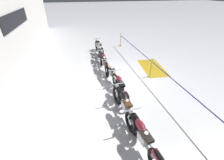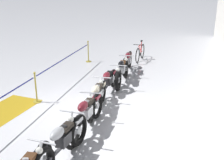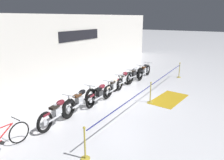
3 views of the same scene
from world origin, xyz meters
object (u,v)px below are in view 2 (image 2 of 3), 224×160
at_px(motorcycle_maroon_0, 128,62).
at_px(motorcycle_cream_3, 97,97).
at_px(motorcycle_black_1, 122,71).
at_px(stanchion_far_left, 53,70).
at_px(motorcycle_silver_5, 62,143).
at_px(stanchion_mid_left, 36,92).
at_px(motorcycle_maroon_4, 86,115).
at_px(motorcycle_maroon_2, 108,82).
at_px(bicycle, 140,53).
at_px(floor_banner, 3,112).

height_order(motorcycle_maroon_0, motorcycle_cream_3, motorcycle_maroon_0).
height_order(motorcycle_black_1, stanchion_far_left, stanchion_far_left).
distance_m(motorcycle_black_1, motorcycle_silver_5, 5.34).
bearing_deg(stanchion_mid_left, motorcycle_maroon_4, 57.86).
bearing_deg(motorcycle_black_1, motorcycle_maroon_4, -0.94).
bearing_deg(stanchion_far_left, motorcycle_maroon_2, 88.26).
xyz_separation_m(motorcycle_maroon_0, motorcycle_black_1, (1.39, 0.04, -0.01)).
height_order(motorcycle_maroon_2, bicycle, bicycle).
height_order(motorcycle_maroon_4, floor_banner, motorcycle_maroon_4).
height_order(motorcycle_black_1, motorcycle_silver_5, motorcycle_black_1).
height_order(motorcycle_silver_5, bicycle, motorcycle_silver_5).
distance_m(motorcycle_black_1, stanchion_mid_left, 3.41).
distance_m(motorcycle_maroon_0, motorcycle_maroon_2, 2.68).
bearing_deg(motorcycle_cream_3, stanchion_far_left, -123.63).
xyz_separation_m(motorcycle_cream_3, motorcycle_silver_5, (2.70, 0.07, 0.03)).
distance_m(motorcycle_maroon_2, stanchion_mid_left, 2.43).
relative_size(bicycle, stanchion_far_left, 0.17).
xyz_separation_m(motorcycle_black_1, floor_banner, (3.46, -2.95, -0.48)).
height_order(motorcycle_cream_3, motorcycle_maroon_4, motorcycle_maroon_4).
height_order(motorcycle_black_1, motorcycle_maroon_2, motorcycle_black_1).
bearing_deg(stanchion_mid_left, stanchion_far_left, 180.00).
bearing_deg(motorcycle_silver_5, bicycle, 178.52).
bearing_deg(stanchion_mid_left, motorcycle_maroon_2, 120.56).
xyz_separation_m(motorcycle_silver_5, stanchion_mid_left, (-2.82, -2.20, -0.13)).
height_order(motorcycle_maroon_0, motorcycle_silver_5, motorcycle_silver_5).
bearing_deg(bicycle, motorcycle_maroon_4, -1.56).
distance_m(motorcycle_maroon_0, bicycle, 2.17).
bearing_deg(motorcycle_maroon_2, bicycle, 175.94).
xyz_separation_m(motorcycle_silver_5, floor_banner, (-1.88, -2.86, -0.49)).
bearing_deg(stanchion_mid_left, motorcycle_silver_5, 37.98).
distance_m(motorcycle_maroon_4, motorcycle_silver_5, 1.42).
bearing_deg(motorcycle_black_1, bicycle, 177.76).
bearing_deg(bicycle, motorcycle_maroon_0, -4.70).
xyz_separation_m(motorcycle_maroon_0, stanchion_mid_left, (3.91, -2.26, -0.13)).
height_order(motorcycle_maroon_4, stanchion_mid_left, stanchion_mid_left).
bearing_deg(motorcycle_maroon_0, motorcycle_black_1, 1.60).
bearing_deg(stanchion_far_left, motorcycle_silver_5, 28.14).
height_order(motorcycle_maroon_0, stanchion_mid_left, stanchion_mid_left).
distance_m(motorcycle_maroon_4, bicycle, 7.47).
height_order(bicycle, stanchion_far_left, stanchion_far_left).
height_order(motorcycle_black_1, stanchion_mid_left, stanchion_mid_left).
xyz_separation_m(motorcycle_maroon_2, stanchion_far_left, (-0.06, -2.09, 0.28)).
bearing_deg(stanchion_mid_left, floor_banner, -34.73).
height_order(stanchion_far_left, stanchion_mid_left, same).
bearing_deg(motorcycle_maroon_0, floor_banner, -30.97).
height_order(motorcycle_maroon_2, motorcycle_maroon_4, motorcycle_maroon_4).
xyz_separation_m(motorcycle_cream_3, stanchion_mid_left, (-0.12, -2.13, -0.10)).
bearing_deg(motorcycle_maroon_2, stanchion_far_left, -91.74).
xyz_separation_m(motorcycle_maroon_0, bicycle, (-2.16, 0.18, -0.09)).
xyz_separation_m(motorcycle_maroon_4, motorcycle_silver_5, (1.42, -0.03, 0.00)).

